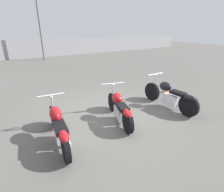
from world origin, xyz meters
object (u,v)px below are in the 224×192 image
at_px(motorcycle_slot_0, 58,126).
at_px(motorcycle_slot_2, 170,96).
at_px(traffic_cone_near, 167,87).
at_px(motorcycle_slot_1, 120,108).

bearing_deg(motorcycle_slot_0, motorcycle_slot_2, 5.49).
distance_m(motorcycle_slot_0, traffic_cone_near, 4.88).
relative_size(motorcycle_slot_0, motorcycle_slot_2, 0.94).
height_order(motorcycle_slot_1, motorcycle_slot_2, motorcycle_slot_2).
bearing_deg(traffic_cone_near, motorcycle_slot_0, -169.57).
relative_size(motorcycle_slot_0, motorcycle_slot_1, 1.08).
height_order(motorcycle_slot_1, traffic_cone_near, motorcycle_slot_1).
height_order(motorcycle_slot_0, motorcycle_slot_1, motorcycle_slot_0).
height_order(motorcycle_slot_2, traffic_cone_near, motorcycle_slot_2).
bearing_deg(traffic_cone_near, motorcycle_slot_2, -137.67).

